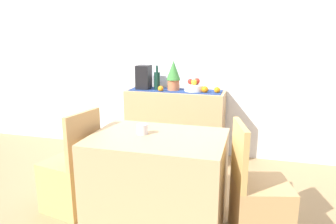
# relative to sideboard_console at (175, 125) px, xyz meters

# --- Properties ---
(ground_plane) EXTENTS (6.40, 6.40, 0.02)m
(ground_plane) POSITION_rel_sideboard_console_xyz_m (0.04, -0.92, -0.44)
(ground_plane) COLOR #9F8158
(ground_plane) RESTS_ON ground
(room_wall_rear) EXTENTS (6.40, 0.06, 2.70)m
(room_wall_rear) POSITION_rel_sideboard_console_xyz_m (0.04, 0.26, 0.92)
(room_wall_rear) COLOR silver
(room_wall_rear) RESTS_ON ground
(sideboard_console) EXTENTS (1.18, 0.42, 0.85)m
(sideboard_console) POSITION_rel_sideboard_console_xyz_m (0.00, 0.00, 0.00)
(sideboard_console) COLOR tan
(sideboard_console) RESTS_ON ground
(table_runner) EXTENTS (1.10, 0.32, 0.01)m
(table_runner) POSITION_rel_sideboard_console_xyz_m (0.00, 0.00, 0.43)
(table_runner) COLOR navy
(table_runner) RESTS_ON sideboard_console
(fruit_bowl) EXTENTS (0.22, 0.22, 0.07)m
(fruit_bowl) POSITION_rel_sideboard_console_xyz_m (0.22, 0.00, 0.47)
(fruit_bowl) COLOR silver
(fruit_bowl) RESTS_ON table_runner
(apple_upper) EXTENTS (0.07, 0.07, 0.07)m
(apple_upper) POSITION_rel_sideboard_console_xyz_m (0.22, -0.01, 0.54)
(apple_upper) COLOR gold
(apple_upper) RESTS_ON fruit_bowl
(apple_rear) EXTENTS (0.07, 0.07, 0.07)m
(apple_rear) POSITION_rel_sideboard_console_xyz_m (0.25, 0.06, 0.54)
(apple_rear) COLOR #AC2A1C
(apple_rear) RESTS_ON fruit_bowl
(apple_right) EXTENTS (0.06, 0.06, 0.06)m
(apple_right) POSITION_rel_sideboard_console_xyz_m (0.17, 0.04, 0.54)
(apple_right) COLOR red
(apple_right) RESTS_ON fruit_bowl
(wine_bottle) EXTENTS (0.07, 0.07, 0.29)m
(wine_bottle) POSITION_rel_sideboard_console_xyz_m (-0.23, 0.00, 0.54)
(wine_bottle) COLOR #113126
(wine_bottle) RESTS_ON sideboard_console
(coffee_maker) EXTENTS (0.16, 0.18, 0.29)m
(coffee_maker) POSITION_rel_sideboard_console_xyz_m (-0.40, 0.00, 0.57)
(coffee_maker) COLOR black
(coffee_maker) RESTS_ON sideboard_console
(potted_plant) EXTENTS (0.17, 0.17, 0.36)m
(potted_plant) POSITION_rel_sideboard_console_xyz_m (-0.03, 0.00, 0.62)
(potted_plant) COLOR #BB6740
(potted_plant) RESTS_ON sideboard_console
(orange_loose_end) EXTENTS (0.07, 0.07, 0.07)m
(orange_loose_end) POSITION_rel_sideboard_console_xyz_m (0.50, -0.03, 0.46)
(orange_loose_end) COLOR orange
(orange_loose_end) RESTS_ON sideboard_console
(orange_loose_mid) EXTENTS (0.08, 0.08, 0.08)m
(orange_loose_mid) POSITION_rel_sideboard_console_xyz_m (0.36, -0.06, 0.46)
(orange_loose_mid) COLOR orange
(orange_loose_mid) RESTS_ON sideboard_console
(orange_loose_near_bowl) EXTENTS (0.07, 0.07, 0.07)m
(orange_loose_near_bowl) POSITION_rel_sideboard_console_xyz_m (-0.15, -0.10, 0.46)
(orange_loose_near_bowl) COLOR orange
(orange_loose_near_bowl) RESTS_ON sideboard_console
(dining_table) EXTENTS (1.05, 0.74, 0.74)m
(dining_table) POSITION_rel_sideboard_console_xyz_m (0.20, -1.40, -0.06)
(dining_table) COLOR tan
(dining_table) RESTS_ON ground
(coffee_cup) EXTENTS (0.09, 0.09, 0.08)m
(coffee_cup) POSITION_rel_sideboard_console_xyz_m (0.07, -1.37, 0.35)
(coffee_cup) COLOR silver
(coffee_cup) RESTS_ON dining_table
(chair_near_window) EXTENTS (0.47, 0.47, 0.90)m
(chair_near_window) POSITION_rel_sideboard_console_xyz_m (-0.58, -1.40, -0.16)
(chair_near_window) COLOR tan
(chair_near_window) RESTS_ON ground
(chair_by_corner) EXTENTS (0.49, 0.49, 0.90)m
(chair_by_corner) POSITION_rel_sideboard_console_xyz_m (0.99, -1.40, -0.16)
(chair_by_corner) COLOR tan
(chair_by_corner) RESTS_ON ground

